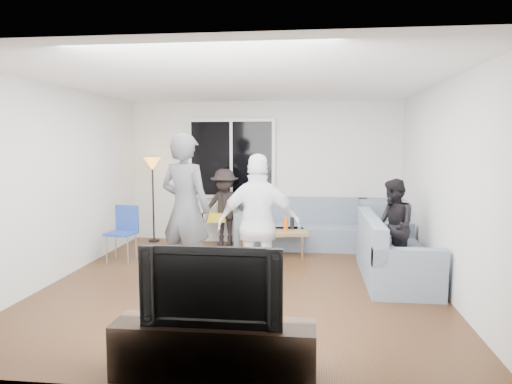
# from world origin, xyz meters

# --- Properties ---
(floor) EXTENTS (5.00, 5.50, 0.04)m
(floor) POSITION_xyz_m (0.00, 0.00, -0.02)
(floor) COLOR #56351C
(floor) RESTS_ON ground
(ceiling) EXTENTS (5.00, 5.50, 0.04)m
(ceiling) POSITION_xyz_m (0.00, 0.00, 2.62)
(ceiling) COLOR white
(ceiling) RESTS_ON ground
(wall_back) EXTENTS (5.00, 0.04, 2.60)m
(wall_back) POSITION_xyz_m (0.00, 2.77, 1.30)
(wall_back) COLOR silver
(wall_back) RESTS_ON ground
(wall_front) EXTENTS (5.00, 0.04, 2.60)m
(wall_front) POSITION_xyz_m (0.00, -2.77, 1.30)
(wall_front) COLOR silver
(wall_front) RESTS_ON ground
(wall_left) EXTENTS (0.04, 5.50, 2.60)m
(wall_left) POSITION_xyz_m (-2.52, 0.00, 1.30)
(wall_left) COLOR silver
(wall_left) RESTS_ON ground
(wall_right) EXTENTS (0.04, 5.50, 2.60)m
(wall_right) POSITION_xyz_m (2.52, 0.00, 1.30)
(wall_right) COLOR silver
(wall_right) RESTS_ON ground
(window_frame) EXTENTS (1.62, 0.06, 1.47)m
(window_frame) POSITION_xyz_m (-0.60, 2.69, 1.55)
(window_frame) COLOR white
(window_frame) RESTS_ON wall_back
(window_glass) EXTENTS (1.50, 0.02, 1.35)m
(window_glass) POSITION_xyz_m (-0.60, 2.65, 1.55)
(window_glass) COLOR black
(window_glass) RESTS_ON window_frame
(window_mullion) EXTENTS (0.05, 0.03, 1.35)m
(window_mullion) POSITION_xyz_m (-0.60, 2.64, 1.55)
(window_mullion) COLOR white
(window_mullion) RESTS_ON window_frame
(radiator) EXTENTS (1.30, 0.12, 0.62)m
(radiator) POSITION_xyz_m (-0.60, 2.65, 0.31)
(radiator) COLOR silver
(radiator) RESTS_ON floor
(potted_plant) EXTENTS (0.22, 0.20, 0.34)m
(potted_plant) POSITION_xyz_m (-0.39, 2.62, 0.79)
(potted_plant) COLOR #2B6C30
(potted_plant) RESTS_ON radiator
(vase) EXTENTS (0.22, 0.22, 0.18)m
(vase) POSITION_xyz_m (-0.84, 2.62, 0.71)
(vase) COLOR white
(vase) RESTS_ON radiator
(sofa_back_section) EXTENTS (2.30, 0.85, 0.85)m
(sofa_back_section) POSITION_xyz_m (0.72, 2.27, 0.42)
(sofa_back_section) COLOR slate
(sofa_back_section) RESTS_ON floor
(sofa_right_section) EXTENTS (2.00, 0.85, 0.85)m
(sofa_right_section) POSITION_xyz_m (2.02, 0.46, 0.42)
(sofa_right_section) COLOR slate
(sofa_right_section) RESTS_ON floor
(sofa_corner) EXTENTS (0.85, 0.85, 0.85)m
(sofa_corner) POSITION_xyz_m (2.14, 2.27, 0.42)
(sofa_corner) COLOR slate
(sofa_corner) RESTS_ON floor
(cushion_yellow) EXTENTS (0.43, 0.38, 0.14)m
(cushion_yellow) POSITION_xyz_m (-0.84, 2.25, 0.51)
(cushion_yellow) COLOR yellow
(cushion_yellow) RESTS_ON sofa_back_section
(cushion_red) EXTENTS (0.43, 0.40, 0.13)m
(cushion_red) POSITION_xyz_m (-0.05, 2.33, 0.51)
(cushion_red) COLOR maroon
(cushion_red) RESTS_ON sofa_back_section
(coffee_table) EXTENTS (1.21, 0.84, 0.40)m
(coffee_table) POSITION_xyz_m (0.25, 1.69, 0.20)
(coffee_table) COLOR #A2844E
(coffee_table) RESTS_ON floor
(pitcher) EXTENTS (0.17, 0.17, 0.17)m
(pitcher) POSITION_xyz_m (0.19, 1.70, 0.49)
(pitcher) COLOR #9C1C40
(pitcher) RESTS_ON coffee_table
(side_chair) EXTENTS (0.46, 0.46, 0.86)m
(side_chair) POSITION_xyz_m (-2.05, 0.94, 0.43)
(side_chair) COLOR #24429D
(side_chair) RESTS_ON floor
(floor_lamp) EXTENTS (0.32, 0.32, 1.56)m
(floor_lamp) POSITION_xyz_m (-2.05, 2.47, 0.78)
(floor_lamp) COLOR #FFA830
(floor_lamp) RESTS_ON floor
(player_left) EXTENTS (0.83, 0.68, 1.97)m
(player_left) POSITION_xyz_m (-0.76, -0.03, 0.99)
(player_left) COLOR #444548
(player_left) RESTS_ON floor
(player_right) EXTENTS (1.02, 0.46, 1.72)m
(player_right) POSITION_xyz_m (0.26, -0.45, 0.86)
(player_right) COLOR white
(player_right) RESTS_ON floor
(spectator_right) EXTENTS (0.58, 0.71, 1.35)m
(spectator_right) POSITION_xyz_m (2.02, 0.69, 0.67)
(spectator_right) COLOR black
(spectator_right) RESTS_ON floor
(spectator_back) EXTENTS (0.93, 0.58, 1.38)m
(spectator_back) POSITION_xyz_m (-0.67, 2.30, 0.69)
(spectator_back) COLOR black
(spectator_back) RESTS_ON floor
(tv_console) EXTENTS (1.60, 0.40, 0.44)m
(tv_console) POSITION_xyz_m (0.13, -2.50, 0.22)
(tv_console) COLOR #2F2017
(tv_console) RESTS_ON floor
(television) EXTENTS (1.10, 0.14, 0.63)m
(television) POSITION_xyz_m (0.13, -2.50, 0.76)
(television) COLOR black
(television) RESTS_ON tv_console
(bottle_e) EXTENTS (0.07, 0.07, 0.20)m
(bottle_e) POSITION_xyz_m (0.57, 1.83, 0.50)
(bottle_e) COLOR black
(bottle_e) RESTS_ON coffee_table
(bottle_d) EXTENTS (0.07, 0.07, 0.23)m
(bottle_d) POSITION_xyz_m (0.47, 1.64, 0.51)
(bottle_d) COLOR orange
(bottle_d) RESTS_ON coffee_table
(bottle_a) EXTENTS (0.07, 0.07, 0.23)m
(bottle_a) POSITION_xyz_m (-0.01, 1.75, 0.51)
(bottle_a) COLOR orange
(bottle_a) RESTS_ON coffee_table
(bottle_b) EXTENTS (0.08, 0.08, 0.27)m
(bottle_b) POSITION_xyz_m (0.18, 1.55, 0.53)
(bottle_b) COLOR #3E9E1C
(bottle_b) RESTS_ON coffee_table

